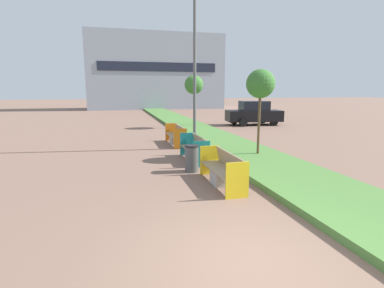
{
  "coord_description": "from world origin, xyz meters",
  "views": [
    {
      "loc": [
        -1.99,
        -3.99,
        2.71
      ],
      "look_at": [
        0.9,
        7.25,
        0.6
      ],
      "focal_mm": 28.0,
      "sensor_mm": 36.0,
      "label": 1
    }
  ],
  "objects_px": {
    "litter_bin": "(192,158)",
    "bench_yellow_frame": "(223,172)",
    "sapling_tree_far": "(194,85)",
    "parked_car_distant": "(254,113)",
    "bench_teal_frame": "(195,151)",
    "bench_orange_frame": "(176,137)",
    "street_lamp_post": "(195,42)",
    "sapling_tree_near": "(260,84)"
  },
  "relations": [
    {
      "from": "litter_bin",
      "to": "bench_yellow_frame",
      "type": "bearing_deg",
      "value": -72.13
    },
    {
      "from": "sapling_tree_far",
      "to": "parked_car_distant",
      "type": "relative_size",
      "value": 0.85
    },
    {
      "from": "bench_teal_frame",
      "to": "bench_orange_frame",
      "type": "bearing_deg",
      "value": 89.96
    },
    {
      "from": "street_lamp_post",
      "to": "parked_car_distant",
      "type": "bearing_deg",
      "value": 49.39
    },
    {
      "from": "bench_orange_frame",
      "to": "parked_car_distant",
      "type": "distance_m",
      "value": 10.12
    },
    {
      "from": "street_lamp_post",
      "to": "bench_orange_frame",
      "type": "bearing_deg",
      "value": 114.99
    },
    {
      "from": "litter_bin",
      "to": "bench_orange_frame",
      "type": "bearing_deg",
      "value": 84.27
    },
    {
      "from": "bench_yellow_frame",
      "to": "sapling_tree_far",
      "type": "relative_size",
      "value": 0.62
    },
    {
      "from": "litter_bin",
      "to": "sapling_tree_far",
      "type": "height_order",
      "value": "sapling_tree_far"
    },
    {
      "from": "bench_yellow_frame",
      "to": "parked_car_distant",
      "type": "relative_size",
      "value": 0.53
    },
    {
      "from": "bench_orange_frame",
      "to": "street_lamp_post",
      "type": "xyz_separation_m",
      "value": [
        0.61,
        -1.31,
        4.39
      ]
    },
    {
      "from": "bench_orange_frame",
      "to": "sapling_tree_far",
      "type": "relative_size",
      "value": 0.64
    },
    {
      "from": "litter_bin",
      "to": "bench_teal_frame",
      "type": "bearing_deg",
      "value": 71.26
    },
    {
      "from": "bench_teal_frame",
      "to": "street_lamp_post",
      "type": "bearing_deg",
      "value": 75.32
    },
    {
      "from": "litter_bin",
      "to": "sapling_tree_near",
      "type": "relative_size",
      "value": 0.26
    },
    {
      "from": "bench_orange_frame",
      "to": "sapling_tree_near",
      "type": "xyz_separation_m",
      "value": [
        2.58,
        -3.82,
        2.53
      ]
    },
    {
      "from": "street_lamp_post",
      "to": "sapling_tree_near",
      "type": "bearing_deg",
      "value": -51.88
    },
    {
      "from": "bench_yellow_frame",
      "to": "sapling_tree_near",
      "type": "bearing_deg",
      "value": 48.72
    },
    {
      "from": "bench_teal_frame",
      "to": "litter_bin",
      "type": "distance_m",
      "value": 1.6
    },
    {
      "from": "sapling_tree_near",
      "to": "sapling_tree_far",
      "type": "distance_m",
      "value": 10.13
    },
    {
      "from": "bench_orange_frame",
      "to": "parked_car_distant",
      "type": "height_order",
      "value": "parked_car_distant"
    },
    {
      "from": "litter_bin",
      "to": "sapling_tree_far",
      "type": "distance_m",
      "value": 12.16
    },
    {
      "from": "bench_orange_frame",
      "to": "parked_car_distant",
      "type": "xyz_separation_m",
      "value": [
        7.52,
        6.75,
        0.54
      ]
    },
    {
      "from": "bench_yellow_frame",
      "to": "bench_orange_frame",
      "type": "height_order",
      "value": "same"
    },
    {
      "from": "street_lamp_post",
      "to": "sapling_tree_near",
      "type": "height_order",
      "value": "street_lamp_post"
    },
    {
      "from": "bench_orange_frame",
      "to": "sapling_tree_far",
      "type": "distance_m",
      "value": 7.33
    },
    {
      "from": "street_lamp_post",
      "to": "bench_teal_frame",
      "type": "bearing_deg",
      "value": -104.68
    },
    {
      "from": "bench_orange_frame",
      "to": "street_lamp_post",
      "type": "relative_size",
      "value": 0.27
    },
    {
      "from": "sapling_tree_far",
      "to": "parked_car_distant",
      "type": "bearing_deg",
      "value": 5.08
    },
    {
      "from": "street_lamp_post",
      "to": "sapling_tree_far",
      "type": "height_order",
      "value": "street_lamp_post"
    },
    {
      "from": "litter_bin",
      "to": "sapling_tree_far",
      "type": "relative_size",
      "value": 0.24
    },
    {
      "from": "bench_yellow_frame",
      "to": "bench_orange_frame",
      "type": "distance_m",
      "value": 6.76
    },
    {
      "from": "bench_yellow_frame",
      "to": "parked_car_distant",
      "type": "xyz_separation_m",
      "value": [
        7.52,
        13.51,
        0.54
      ]
    },
    {
      "from": "street_lamp_post",
      "to": "litter_bin",
      "type": "bearing_deg",
      "value": -106.3
    },
    {
      "from": "street_lamp_post",
      "to": "sapling_tree_near",
      "type": "relative_size",
      "value": 2.5
    },
    {
      "from": "sapling_tree_far",
      "to": "parked_car_distant",
      "type": "height_order",
      "value": "sapling_tree_far"
    },
    {
      "from": "bench_teal_frame",
      "to": "sapling_tree_near",
      "type": "relative_size",
      "value": 0.62
    },
    {
      "from": "litter_bin",
      "to": "parked_car_distant",
      "type": "xyz_separation_m",
      "value": [
        8.04,
        11.91,
        0.46
      ]
    },
    {
      "from": "litter_bin",
      "to": "sapling_tree_far",
      "type": "xyz_separation_m",
      "value": [
        3.1,
        11.47,
        2.6
      ]
    },
    {
      "from": "sapling_tree_near",
      "to": "bench_orange_frame",
      "type": "bearing_deg",
      "value": 124.05
    },
    {
      "from": "bench_yellow_frame",
      "to": "sapling_tree_near",
      "type": "distance_m",
      "value": 4.66
    },
    {
      "from": "bench_teal_frame",
      "to": "sapling_tree_near",
      "type": "height_order",
      "value": "sapling_tree_near"
    }
  ]
}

